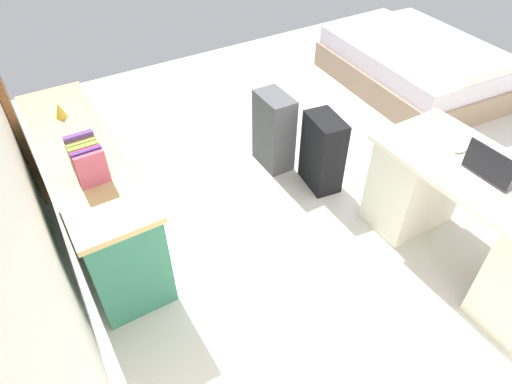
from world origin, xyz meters
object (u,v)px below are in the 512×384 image
object	(u,v)px
bed	(417,66)
computer_mouse	(460,149)
credenza	(92,191)
figurine_small	(60,111)
suitcase_spare_grey	(274,131)
suitcase_black	(322,152)
laptop	(492,169)
desk	(473,220)

from	to	relation	value
bed	computer_mouse	bearing A→B (deg)	136.76
credenza	figurine_small	xyz separation A→B (m)	(0.42, 0.00, 0.43)
computer_mouse	suitcase_spare_grey	bearing A→B (deg)	22.29
suitcase_black	laptop	bearing A→B (deg)	-156.31
suitcase_spare_grey	credenza	bearing A→B (deg)	92.04
bed	computer_mouse	size ratio (longest dim) A/B	20.14
desk	figurine_small	xyz separation A→B (m)	(2.01, 2.02, 0.42)
suitcase_black	computer_mouse	distance (m)	1.06
desk	suitcase_black	xyz separation A→B (m)	(1.17, 0.31, -0.08)
bed	suitcase_black	size ratio (longest dim) A/B	3.19
credenza	desk	bearing A→B (deg)	-128.27
laptop	suitcase_spare_grey	bearing A→B (deg)	17.08
bed	suitcase_spare_grey	world-z (taller)	suitcase_spare_grey
credenza	computer_mouse	distance (m)	2.48
credenza	suitcase_spare_grey	distance (m)	1.54
suitcase_black	computer_mouse	size ratio (longest dim) A/B	6.32
bed	desk	bearing A→B (deg)	140.34
bed	laptop	xyz separation A→B (m)	(-1.96, 1.64, 0.56)
suitcase_spare_grey	figurine_small	bearing A→B (deg)	76.77
suitcase_black	figurine_small	size ratio (longest dim) A/B	5.74
desk	suitcase_black	bearing A→B (deg)	14.59
suitcase_black	laptop	world-z (taller)	laptop
desk	suitcase_black	world-z (taller)	desk
credenza	laptop	bearing A→B (deg)	-127.85
figurine_small	computer_mouse	bearing A→B (deg)	-129.93
suitcase_spare_grey	figurine_small	xyz separation A→B (m)	(0.40, 1.54, 0.48)
suitcase_black	computer_mouse	bearing A→B (deg)	-149.78
bed	suitcase_spare_grey	bearing A→B (deg)	99.76
credenza	laptop	xyz separation A→B (m)	(-1.57, -2.02, 0.42)
desk	bed	world-z (taller)	desk
desk	suitcase_spare_grey	size ratio (longest dim) A/B	2.16
computer_mouse	bed	bearing A→B (deg)	-42.74
credenza	bed	world-z (taller)	credenza
figurine_small	credenza	bearing A→B (deg)	-179.79
desk	suitcase_spare_grey	xyz separation A→B (m)	(1.61, 0.49, -0.06)
credenza	suitcase_black	world-z (taller)	credenza
desk	credenza	world-z (taller)	credenza
suitcase_black	suitcase_spare_grey	xyz separation A→B (m)	(0.44, 0.18, 0.02)
bed	laptop	size ratio (longest dim) A/B	6.46
suitcase_spare_grey	suitcase_black	bearing A→B (deg)	-156.10
credenza	computer_mouse	world-z (taller)	computer_mouse
credenza	laptop	distance (m)	2.60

